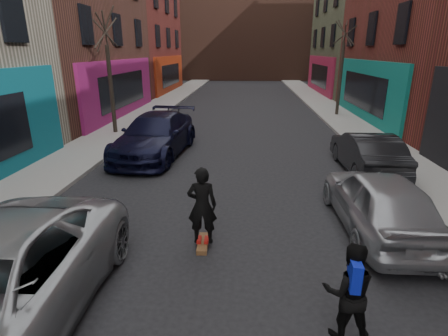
# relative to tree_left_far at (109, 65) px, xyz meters

# --- Properties ---
(sidewalk_left) EXTENTS (2.50, 84.00, 0.13)m
(sidewalk_left) POSITION_rel_tree_left_far_xyz_m (-0.05, 12.00, -3.31)
(sidewalk_left) COLOR gray
(sidewalk_left) RESTS_ON ground
(sidewalk_right) EXTENTS (2.50, 84.00, 0.13)m
(sidewalk_right) POSITION_rel_tree_left_far_xyz_m (12.45, 12.00, -3.31)
(sidewalk_right) COLOR gray
(sidewalk_right) RESTS_ON ground
(building_far) EXTENTS (40.00, 10.00, 14.00)m
(building_far) POSITION_rel_tree_left_far_xyz_m (6.20, 38.00, 3.62)
(building_far) COLOR #47281E
(building_far) RESTS_ON ground
(tree_left_far) EXTENTS (2.00, 2.00, 6.50)m
(tree_left_far) POSITION_rel_tree_left_far_xyz_m (0.00, 0.00, 0.00)
(tree_left_far) COLOR black
(tree_left_far) RESTS_ON sidewalk_left
(tree_right_far) EXTENTS (2.00, 2.00, 6.80)m
(tree_right_far) POSITION_rel_tree_left_far_xyz_m (12.40, 6.00, 0.15)
(tree_right_far) COLOR black
(tree_right_far) RESTS_ON sidewalk_right
(parked_left_end) EXTENTS (2.78, 5.84, 1.64)m
(parked_left_end) POSITION_rel_tree_left_far_xyz_m (3.00, -3.47, -2.56)
(parked_left_end) COLOR black
(parked_left_end) RESTS_ON ground
(parked_right_far) EXTENTS (1.83, 4.39, 1.49)m
(parked_right_far) POSITION_rel_tree_left_far_xyz_m (9.74, -9.28, -2.64)
(parked_right_far) COLOR #9B9DA3
(parked_right_far) RESTS_ON ground
(parked_right_end) EXTENTS (1.53, 4.31, 1.42)m
(parked_right_end) POSITION_rel_tree_left_far_xyz_m (10.80, -5.02, -2.67)
(parked_right_end) COLOR black
(parked_right_end) RESTS_ON ground
(skateboard) EXTENTS (0.26, 0.81, 0.10)m
(skateboard) POSITION_rel_tree_left_far_xyz_m (5.75, -10.27, -3.33)
(skateboard) COLOR brown
(skateboard) RESTS_ON ground
(skateboarder) EXTENTS (0.64, 0.44, 1.71)m
(skateboarder) POSITION_rel_tree_left_far_xyz_m (5.75, -10.27, -2.43)
(skateboarder) COLOR black
(skateboarder) RESTS_ON skateboard
(pedestrian) EXTENTS (0.78, 0.65, 1.54)m
(pedestrian) POSITION_rel_tree_left_far_xyz_m (8.16, -12.64, -2.60)
(pedestrian) COLOR black
(pedestrian) RESTS_ON ground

